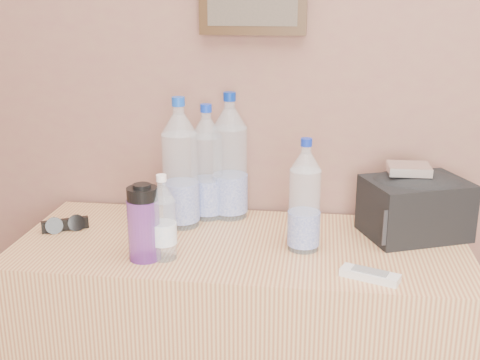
{
  "coord_description": "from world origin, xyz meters",
  "views": [
    {
      "loc": [
        -0.32,
        0.25,
        1.38
      ],
      "look_at": [
        -0.52,
        1.71,
        0.93
      ],
      "focal_mm": 45.0,
      "sensor_mm": 36.0,
      "label": 1
    }
  ],
  "objects_px": {
    "pet_large_b": "(230,163)",
    "pet_small": "(163,222)",
    "pet_large_a": "(180,170)",
    "nalgene_bottle": "(144,223)",
    "sunglasses": "(65,225)",
    "pet_large_c": "(207,168)",
    "pet_large_d": "(304,201)",
    "ac_remote": "(370,275)",
    "foil_packet": "(409,169)",
    "toiletry_bag": "(415,204)"
  },
  "relations": [
    {
      "from": "pet_large_c",
      "to": "sunglasses",
      "type": "relative_size",
      "value": 2.64
    },
    {
      "from": "nalgene_bottle",
      "to": "ac_remote",
      "type": "height_order",
      "value": "nalgene_bottle"
    },
    {
      "from": "pet_large_c",
      "to": "pet_small",
      "type": "distance_m",
      "value": 0.32
    },
    {
      "from": "sunglasses",
      "to": "ac_remote",
      "type": "relative_size",
      "value": 0.94
    },
    {
      "from": "pet_large_a",
      "to": "toiletry_bag",
      "type": "height_order",
      "value": "pet_large_a"
    },
    {
      "from": "pet_large_d",
      "to": "sunglasses",
      "type": "distance_m",
      "value": 0.68
    },
    {
      "from": "toiletry_bag",
      "to": "foil_packet",
      "type": "height_order",
      "value": "foil_packet"
    },
    {
      "from": "nalgene_bottle",
      "to": "ac_remote",
      "type": "relative_size",
      "value": 1.43
    },
    {
      "from": "pet_large_b",
      "to": "pet_small",
      "type": "distance_m",
      "value": 0.35
    },
    {
      "from": "pet_large_a",
      "to": "pet_small",
      "type": "distance_m",
      "value": 0.24
    },
    {
      "from": "sunglasses",
      "to": "ac_remote",
      "type": "xyz_separation_m",
      "value": [
        0.83,
        -0.19,
        -0.01
      ]
    },
    {
      "from": "sunglasses",
      "to": "toiletry_bag",
      "type": "height_order",
      "value": "toiletry_bag"
    },
    {
      "from": "sunglasses",
      "to": "ac_remote",
      "type": "bearing_deg",
      "value": -42.25
    },
    {
      "from": "pet_large_b",
      "to": "pet_large_d",
      "type": "bearing_deg",
      "value": -43.82
    },
    {
      "from": "sunglasses",
      "to": "toiletry_bag",
      "type": "relative_size",
      "value": 0.49
    },
    {
      "from": "toiletry_bag",
      "to": "foil_packet",
      "type": "distance_m",
      "value": 0.1
    },
    {
      "from": "pet_small",
      "to": "sunglasses",
      "type": "distance_m",
      "value": 0.36
    },
    {
      "from": "ac_remote",
      "to": "foil_packet",
      "type": "distance_m",
      "value": 0.36
    },
    {
      "from": "pet_large_a",
      "to": "nalgene_bottle",
      "type": "xyz_separation_m",
      "value": [
        -0.04,
        -0.24,
        -0.07
      ]
    },
    {
      "from": "nalgene_bottle",
      "to": "sunglasses",
      "type": "bearing_deg",
      "value": 151.03
    },
    {
      "from": "toiletry_bag",
      "to": "pet_large_c",
      "type": "bearing_deg",
      "value": 151.17
    },
    {
      "from": "pet_large_d",
      "to": "toiletry_bag",
      "type": "xyz_separation_m",
      "value": [
        0.3,
        0.14,
        -0.04
      ]
    },
    {
      "from": "sunglasses",
      "to": "foil_packet",
      "type": "relative_size",
      "value": 1.17
    },
    {
      "from": "pet_large_c",
      "to": "foil_packet",
      "type": "bearing_deg",
      "value": -7.19
    },
    {
      "from": "sunglasses",
      "to": "toiletry_bag",
      "type": "distance_m",
      "value": 0.97
    },
    {
      "from": "pet_large_b",
      "to": "toiletry_bag",
      "type": "distance_m",
      "value": 0.53
    },
    {
      "from": "pet_large_c",
      "to": "sunglasses",
      "type": "bearing_deg",
      "value": -156.62
    },
    {
      "from": "pet_large_a",
      "to": "pet_large_d",
      "type": "bearing_deg",
      "value": -19.44
    },
    {
      "from": "pet_large_c",
      "to": "pet_large_d",
      "type": "bearing_deg",
      "value": -34.71
    },
    {
      "from": "pet_large_c",
      "to": "ac_remote",
      "type": "xyz_separation_m",
      "value": [
        0.45,
        -0.36,
        -0.14
      ]
    },
    {
      "from": "pet_large_a",
      "to": "pet_large_c",
      "type": "relative_size",
      "value": 1.09
    },
    {
      "from": "pet_large_b",
      "to": "pet_small",
      "type": "xyz_separation_m",
      "value": [
        -0.12,
        -0.32,
        -0.07
      ]
    },
    {
      "from": "pet_large_c",
      "to": "pet_small",
      "type": "xyz_separation_m",
      "value": [
        -0.05,
        -0.31,
        -0.05
      ]
    },
    {
      "from": "pet_large_d",
      "to": "nalgene_bottle",
      "type": "distance_m",
      "value": 0.41
    },
    {
      "from": "pet_large_d",
      "to": "ac_remote",
      "type": "xyz_separation_m",
      "value": [
        0.16,
        -0.15,
        -0.12
      ]
    },
    {
      "from": "pet_large_b",
      "to": "sunglasses",
      "type": "xyz_separation_m",
      "value": [
        -0.44,
        -0.18,
        -0.15
      ]
    },
    {
      "from": "pet_large_c",
      "to": "ac_remote",
      "type": "distance_m",
      "value": 0.59
    },
    {
      "from": "pet_large_a",
      "to": "sunglasses",
      "type": "xyz_separation_m",
      "value": [
        -0.32,
        -0.09,
        -0.15
      ]
    },
    {
      "from": "pet_large_d",
      "to": "foil_packet",
      "type": "relative_size",
      "value": 2.7
    },
    {
      "from": "pet_large_b",
      "to": "ac_remote",
      "type": "relative_size",
      "value": 2.72
    },
    {
      "from": "pet_large_a",
      "to": "toiletry_bag",
      "type": "bearing_deg",
      "value": 0.97
    },
    {
      "from": "pet_large_a",
      "to": "pet_small",
      "type": "xyz_separation_m",
      "value": [
        0.01,
        -0.23,
        -0.07
      ]
    },
    {
      "from": "pet_large_b",
      "to": "pet_large_d",
      "type": "distance_m",
      "value": 0.31
    },
    {
      "from": "nalgene_bottle",
      "to": "foil_packet",
      "type": "distance_m",
      "value": 0.71
    },
    {
      "from": "pet_large_b",
      "to": "toiletry_bag",
      "type": "height_order",
      "value": "pet_large_b"
    },
    {
      "from": "pet_large_a",
      "to": "ac_remote",
      "type": "height_order",
      "value": "pet_large_a"
    },
    {
      "from": "pet_large_b",
      "to": "pet_large_c",
      "type": "distance_m",
      "value": 0.07
    },
    {
      "from": "nalgene_bottle",
      "to": "toiletry_bag",
      "type": "bearing_deg",
      "value": 19.94
    },
    {
      "from": "pet_large_b",
      "to": "pet_small",
      "type": "bearing_deg",
      "value": -110.31
    },
    {
      "from": "ac_remote",
      "to": "foil_packet",
      "type": "xyz_separation_m",
      "value": [
        0.11,
        0.29,
        0.18
      ]
    }
  ]
}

